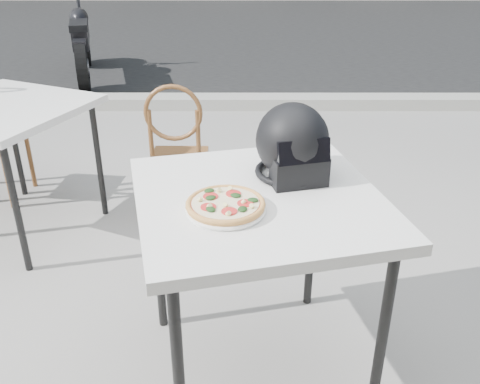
{
  "coord_description": "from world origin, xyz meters",
  "views": [
    {
      "loc": [
        0.23,
        -2.34,
        1.76
      ],
      "look_at": [
        0.23,
        -0.67,
        0.9
      ],
      "focal_mm": 40.0,
      "sensor_mm": 36.0,
      "label": 1
    }
  ],
  "objects_px": {
    "plate": "(226,209)",
    "motorcycle": "(82,43)",
    "cafe_chair_main": "(177,146)",
    "cafe_table_side": "(4,117)",
    "cafe_table_main": "(259,213)",
    "helmet": "(293,145)",
    "pizza": "(226,204)"
  },
  "relations": [
    {
      "from": "plate",
      "to": "motorcycle",
      "type": "distance_m",
      "value": 5.22
    },
    {
      "from": "plate",
      "to": "motorcycle",
      "type": "relative_size",
      "value": 0.16
    },
    {
      "from": "cafe_chair_main",
      "to": "cafe_table_side",
      "type": "relative_size",
      "value": 0.82
    },
    {
      "from": "cafe_table_main",
      "to": "motorcycle",
      "type": "bearing_deg",
      "value": 112.47
    },
    {
      "from": "cafe_chair_main",
      "to": "cafe_table_side",
      "type": "height_order",
      "value": "cafe_chair_main"
    },
    {
      "from": "plate",
      "to": "motorcycle",
      "type": "bearing_deg",
      "value": 110.74
    },
    {
      "from": "cafe_chair_main",
      "to": "cafe_table_side",
      "type": "bearing_deg",
      "value": 7.33
    },
    {
      "from": "plate",
      "to": "motorcycle",
      "type": "height_order",
      "value": "motorcycle"
    },
    {
      "from": "helmet",
      "to": "motorcycle",
      "type": "distance_m",
      "value": 5.07
    },
    {
      "from": "pizza",
      "to": "cafe_chair_main",
      "type": "distance_m",
      "value": 1.51
    },
    {
      "from": "cafe_table_main",
      "to": "cafe_table_side",
      "type": "relative_size",
      "value": 0.96
    },
    {
      "from": "cafe_table_main",
      "to": "helmet",
      "type": "distance_m",
      "value": 0.3
    },
    {
      "from": "plate",
      "to": "helmet",
      "type": "height_order",
      "value": "helmet"
    },
    {
      "from": "helmet",
      "to": "motorcycle",
      "type": "height_order",
      "value": "helmet"
    },
    {
      "from": "cafe_chair_main",
      "to": "motorcycle",
      "type": "bearing_deg",
      "value": -65.85
    },
    {
      "from": "helmet",
      "to": "motorcycle",
      "type": "xyz_separation_m",
      "value": [
        -2.1,
        4.58,
        -0.55
      ]
    },
    {
      "from": "pizza",
      "to": "cafe_chair_main",
      "type": "relative_size",
      "value": 0.38
    },
    {
      "from": "cafe_table_main",
      "to": "cafe_chair_main",
      "type": "bearing_deg",
      "value": 109.39
    },
    {
      "from": "motorcycle",
      "to": "pizza",
      "type": "bearing_deg",
      "value": -83.19
    },
    {
      "from": "cafe_table_main",
      "to": "cafe_chair_main",
      "type": "distance_m",
      "value": 1.4
    },
    {
      "from": "helmet",
      "to": "plate",
      "type": "bearing_deg",
      "value": -145.71
    },
    {
      "from": "helmet",
      "to": "cafe_table_side",
      "type": "relative_size",
      "value": 0.32
    },
    {
      "from": "motorcycle",
      "to": "plate",
      "type": "bearing_deg",
      "value": -83.19
    },
    {
      "from": "pizza",
      "to": "cafe_table_side",
      "type": "height_order",
      "value": "pizza"
    },
    {
      "from": "plate",
      "to": "cafe_chair_main",
      "type": "height_order",
      "value": "cafe_chair_main"
    },
    {
      "from": "cafe_table_main",
      "to": "plate",
      "type": "xyz_separation_m",
      "value": [
        -0.12,
        -0.12,
        0.08
      ]
    },
    {
      "from": "pizza",
      "to": "helmet",
      "type": "distance_m",
      "value": 0.4
    },
    {
      "from": "helmet",
      "to": "motorcycle",
      "type": "relative_size",
      "value": 0.19
    },
    {
      "from": "cafe_table_side",
      "to": "helmet",
      "type": "bearing_deg",
      "value": -33.09
    },
    {
      "from": "helmet",
      "to": "cafe_chair_main",
      "type": "height_order",
      "value": "helmet"
    },
    {
      "from": "cafe_table_main",
      "to": "plate",
      "type": "distance_m",
      "value": 0.19
    },
    {
      "from": "cafe_table_side",
      "to": "plate",
      "type": "bearing_deg",
      "value": -44.93
    }
  ]
}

